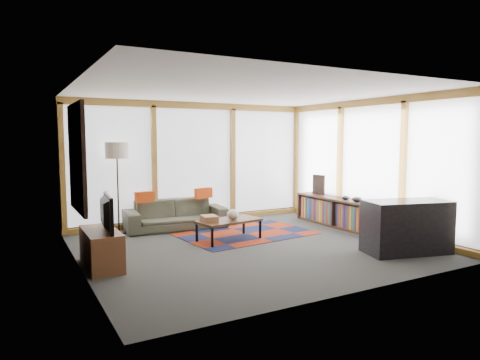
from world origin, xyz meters
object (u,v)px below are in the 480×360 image
sofa (176,214)px  coffee_table (229,230)px  bookshelf (340,213)px  tv_console (101,249)px  floor_lamp (118,188)px  television (102,213)px  bar_counter (406,227)px

sofa → coffee_table: size_ratio=1.78×
bookshelf → tv_console: bookshelf is taller
floor_lamp → television: floor_lamp is taller
sofa → tv_console: (-1.83, -1.95, -0.03)m
television → bookshelf: bearing=-77.5°
coffee_table → tv_console: size_ratio=1.07×
sofa → coffee_table: bearing=-66.1°
coffee_table → tv_console: tv_console is taller
floor_lamp → bar_counter: size_ratio=1.32×
sofa → floor_lamp: 1.27m
sofa → bookshelf: size_ratio=0.86×
floor_lamp → bookshelf: floor_lamp is taller
bookshelf → television: television is taller
sofa → tv_console: sofa is taller
sofa → floor_lamp: bearing=177.6°
tv_console → coffee_table: bearing=13.3°
television → tv_console: bearing=20.0°
bookshelf → bar_counter: (-0.45, -2.08, 0.13)m
bookshelf → coffee_table: bearing=179.5°
tv_console → television: 0.53m
bar_counter → coffee_table: bearing=150.1°
tv_console → bar_counter: 4.71m
coffee_table → television: 2.46m
tv_console → sofa: bearing=46.7°
television → coffee_table: bearing=-69.8°
floor_lamp → sofa: bearing=-7.0°
floor_lamp → bar_counter: bearing=-44.2°
floor_lamp → television: 2.25m
floor_lamp → coffee_table: (1.61, -1.53, -0.69)m
bookshelf → bar_counter: size_ratio=1.78×
coffee_table → tv_console: 2.39m
bookshelf → tv_console: 4.93m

